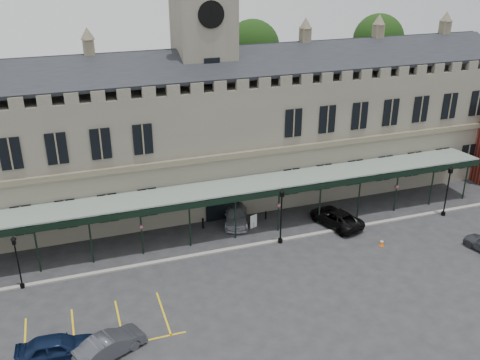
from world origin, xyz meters
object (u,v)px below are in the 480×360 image
object	(u,v)px
car_left_b	(110,345)
car_van	(336,218)
sign_board	(254,221)
lamp_post_mid	(281,211)
station_building	(206,136)
lamp_post_left	(17,257)
clock_tower	(204,67)
car_taxi	(236,215)
lamp_post_right	(448,186)
car_left_a	(57,348)
traffic_cone	(382,243)

from	to	relation	value
car_left_b	car_van	distance (m)	23.67
sign_board	car_van	world-z (taller)	car_van
lamp_post_mid	car_van	size ratio (longest dim) A/B	0.96
station_building	lamp_post_left	distance (m)	20.61
station_building	lamp_post_mid	size ratio (longest dim) A/B	11.67
station_building	clock_tower	bearing A→B (deg)	90.00
clock_tower	car_van	world-z (taller)	clock_tower
lamp_post_left	car_taxi	world-z (taller)	lamp_post_left
sign_board	lamp_post_right	bearing A→B (deg)	-31.21
car_left_a	station_building	bearing A→B (deg)	-34.57
lamp_post_mid	sign_board	size ratio (longest dim) A/B	4.04
car_taxi	car_left_a	bearing A→B (deg)	-122.27
lamp_post_right	car_taxi	distance (m)	19.67
lamp_post_left	sign_board	bearing A→B (deg)	8.92
lamp_post_right	car_left_b	size ratio (longest dim) A/B	1.13
lamp_post_left	car_left_b	xyz separation A→B (m)	(5.40, -9.32, -1.87)
station_building	lamp_post_mid	bearing A→B (deg)	-72.48
car_left_b	sign_board	bearing A→B (deg)	-72.90
car_left_b	car_taxi	world-z (taller)	car_left_b
clock_tower	lamp_post_right	distance (m)	24.90
lamp_post_left	car_left_a	world-z (taller)	lamp_post_left
lamp_post_left	car_left_b	world-z (taller)	lamp_post_left
car_van	car_taxi	bearing A→B (deg)	-39.13
lamp_post_right	car_van	xyz separation A→B (m)	(-10.52, 1.60, -2.26)
lamp_post_left	traffic_cone	size ratio (longest dim) A/B	6.95
car_taxi	car_van	xyz separation A→B (m)	(8.34, -3.50, 0.01)
lamp_post_right	car_left_a	size ratio (longest dim) A/B	1.04
car_left_b	car_taxi	distance (m)	18.99
car_taxi	car_van	size ratio (longest dim) A/B	0.95
traffic_cone	car_taxi	size ratio (longest dim) A/B	0.13
clock_tower	car_van	distance (m)	18.18
lamp_post_mid	lamp_post_right	xyz separation A→B (m)	(16.49, -0.32, -0.04)
lamp_post_right	traffic_cone	distance (m)	9.50
sign_board	car_left_b	bearing A→B (deg)	-158.54
car_left_a	car_left_b	distance (m)	3.18
lamp_post_right	sign_board	size ratio (longest dim) A/B	3.98
lamp_post_left	sign_board	distance (m)	19.75
sign_board	car_left_a	size ratio (longest dim) A/B	0.26
sign_board	car_left_b	distance (m)	18.69
lamp_post_mid	car_taxi	size ratio (longest dim) A/B	1.02
lamp_post_mid	car_left_b	distance (m)	17.96
lamp_post_left	sign_board	xyz separation A→B (m)	(19.41, 3.05, -1.99)
traffic_cone	sign_board	bearing A→B (deg)	144.58
station_building	clock_tower	distance (m)	6.64
clock_tower	car_left_a	world-z (taller)	clock_tower
lamp_post_left	lamp_post_mid	bearing A→B (deg)	-0.43
car_left_b	lamp_post_left	bearing A→B (deg)	5.72
lamp_post_right	car_left_a	distance (m)	35.88
lamp_post_right	car_van	world-z (taller)	lamp_post_right
sign_board	car_van	size ratio (longest dim) A/B	0.24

